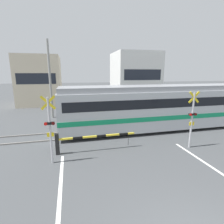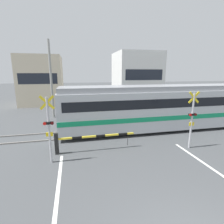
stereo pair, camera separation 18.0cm
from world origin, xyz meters
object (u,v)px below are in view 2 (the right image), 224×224
Objects in this scene: commuter_train at (169,106)px; crossing_barrier_far at (129,112)px; crossing_barrier_near at (79,140)px; crossing_signal_left at (49,127)px; crossing_signal_right at (192,118)px.

commuter_train is 4.05m from crossing_barrier_far.
commuter_train is at bearing 21.69° from crossing_barrier_near.
commuter_train is at bearing 23.63° from crossing_signal_left.
crossing_signal_left reaches higher than crossing_barrier_near.
crossing_signal_left is at bearing -156.37° from commuter_train.
commuter_train reaches higher than crossing_signal_right.
commuter_train reaches higher than crossing_barrier_near.
commuter_train is at bearing 78.74° from crossing_signal_right.
crossing_signal_right is at bearing 0.00° from crossing_signal_left.
crossing_barrier_far is (4.98, 6.09, 0.00)m from crossing_barrier_near.
crossing_signal_right is at bearing -101.26° from commuter_train.
crossing_barrier_near is at bearing 172.02° from crossing_signal_right.
crossing_barrier_far is 7.21m from crossing_signal_right.
crossing_signal_right is at bearing -7.98° from crossing_barrier_near.
crossing_barrier_near is 2.00m from crossing_signal_left.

